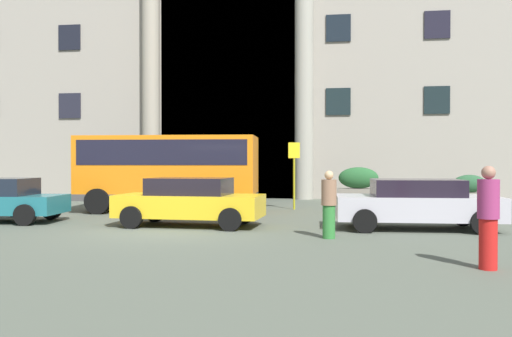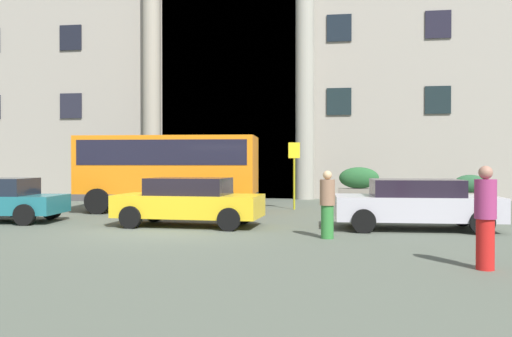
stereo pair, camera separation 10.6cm
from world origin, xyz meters
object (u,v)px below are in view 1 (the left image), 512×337
(hedge_planter_east, at_px, (469,190))
(parked_compact_extra, at_px, (416,203))
(motorcycle_near_kerb, at_px, (178,204))
(hedge_planter_entrance_right, at_px, (358,186))
(parked_sedan_second, at_px, (190,201))
(pedestrian_woman_with_bag, at_px, (488,217))
(bus_stop_sign, at_px, (294,168))
(pedestrian_man_crossing, at_px, (329,204))
(hedge_planter_far_west, at_px, (108,186))
(orange_minibus, at_px, (169,167))

(hedge_planter_east, height_order, parked_compact_extra, parked_compact_extra)
(motorcycle_near_kerb, bearing_deg, hedge_planter_entrance_right, 39.81)
(parked_compact_extra, bearing_deg, motorcycle_near_kerb, 163.86)
(hedge_planter_entrance_right, distance_m, parked_sedan_second, 10.73)
(motorcycle_near_kerb, bearing_deg, pedestrian_woman_with_bag, -54.32)
(bus_stop_sign, relative_size, parked_sedan_second, 0.61)
(pedestrian_woman_with_bag, bearing_deg, pedestrian_man_crossing, 49.82)
(hedge_planter_east, relative_size, pedestrian_woman_with_bag, 0.81)
(hedge_planter_far_west, height_order, pedestrian_woman_with_bag, pedestrian_woman_with_bag)
(motorcycle_near_kerb, distance_m, pedestrian_man_crossing, 6.29)
(motorcycle_near_kerb, bearing_deg, parked_sedan_second, -75.72)
(hedge_planter_east, bearing_deg, motorcycle_near_kerb, -146.00)
(hedge_planter_east, height_order, hedge_planter_entrance_right, hedge_planter_entrance_right)
(hedge_planter_far_west, relative_size, motorcycle_near_kerb, 0.89)
(parked_compact_extra, bearing_deg, parked_sedan_second, 179.83)
(hedge_planter_entrance_right, bearing_deg, parked_sedan_second, -118.96)
(orange_minibus, height_order, pedestrian_man_crossing, orange_minibus)
(orange_minibus, relative_size, pedestrian_woman_with_bag, 3.72)
(hedge_planter_entrance_right, bearing_deg, pedestrian_woman_with_bag, -84.34)
(parked_sedan_second, bearing_deg, pedestrian_woman_with_bag, -35.20)
(bus_stop_sign, xyz_separation_m, parked_compact_extra, (3.71, -5.57, -0.89))
(parked_compact_extra, height_order, pedestrian_man_crossing, pedestrian_man_crossing)
(orange_minibus, relative_size, bus_stop_sign, 2.55)
(pedestrian_man_crossing, bearing_deg, hedge_planter_entrance_right, 163.82)
(parked_compact_extra, bearing_deg, pedestrian_man_crossing, -139.93)
(pedestrian_man_crossing, bearing_deg, motorcycle_near_kerb, -138.93)
(hedge_planter_far_west, distance_m, hedge_planter_entrance_right, 11.62)
(hedge_planter_far_west, xyz_separation_m, parked_compact_extra, (12.71, -8.90, -0.01))
(parked_compact_extra, relative_size, motorcycle_near_kerb, 2.17)
(parked_sedan_second, bearing_deg, orange_minibus, 117.53)
(bus_stop_sign, distance_m, hedge_planter_far_west, 9.64)
(hedge_planter_entrance_right, bearing_deg, motorcycle_near_kerb, -129.79)
(bus_stop_sign, xyz_separation_m, hedge_planter_east, (7.34, 3.61, -0.98))
(orange_minibus, xyz_separation_m, hedge_planter_east, (11.87, 5.04, -1.04))
(hedge_planter_east, xyz_separation_m, motorcycle_near_kerb, (-10.85, -7.32, -0.16))
(orange_minibus, height_order, hedge_planter_east, orange_minibus)
(pedestrian_woman_with_bag, bearing_deg, bus_stop_sign, 31.14)
(parked_compact_extra, relative_size, pedestrian_woman_with_bag, 2.46)
(pedestrian_woman_with_bag, bearing_deg, parked_compact_extra, 14.59)
(hedge_planter_east, relative_size, hedge_planter_far_west, 0.80)
(motorcycle_near_kerb, height_order, pedestrian_man_crossing, pedestrian_man_crossing)
(hedge_planter_far_west, bearing_deg, hedge_planter_entrance_right, 1.55)
(bus_stop_sign, bearing_deg, parked_sedan_second, -114.21)
(pedestrian_woman_with_bag, bearing_deg, motorcycle_near_kerb, 56.93)
(hedge_planter_far_west, relative_size, parked_sedan_second, 0.43)
(hedge_planter_entrance_right, distance_m, parked_compact_extra, 9.28)
(parked_sedan_second, xyz_separation_m, pedestrian_man_crossing, (3.94, -1.93, 0.10))
(parked_compact_extra, bearing_deg, orange_minibus, 151.63)
(hedge_planter_far_west, distance_m, pedestrian_woman_with_bag, 19.41)
(motorcycle_near_kerb, relative_size, pedestrian_woman_with_bag, 1.13)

